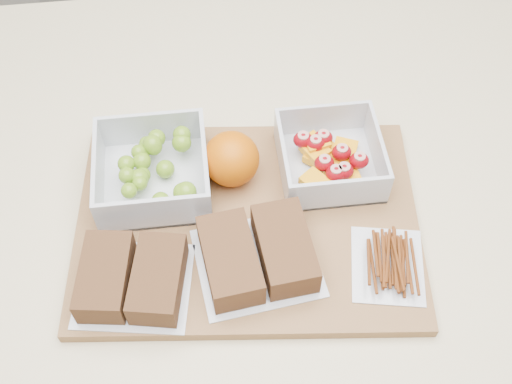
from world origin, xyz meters
The scene contains 8 objects.
counter centered at (0.00, 0.00, 0.45)m, with size 1.20×0.90×0.90m, color beige.
cutting_board centered at (-0.01, -0.02, 0.91)m, with size 0.42×0.30×0.02m, color olive.
grape_container centered at (-0.12, 0.05, 0.94)m, with size 0.14×0.14×0.06m.
fruit_container centered at (0.10, 0.05, 0.94)m, with size 0.13×0.13×0.05m.
orange centered at (-0.02, 0.05, 0.95)m, with size 0.07×0.07×0.07m, color #D35E04.
sandwich_bag_left centered at (-0.15, -0.09, 0.94)m, with size 0.15×0.13×0.04m.
sandwich_bag_center centered at (-0.01, -0.08, 0.94)m, with size 0.15×0.14×0.04m.
pretzel_bag centered at (0.14, -0.10, 0.93)m, with size 0.10×0.11×0.02m.
Camera 1 is at (-0.05, -0.44, 1.58)m, focal length 45.00 mm.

